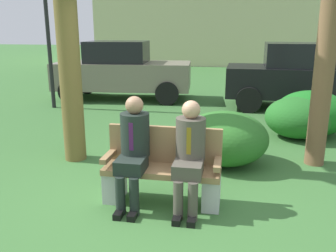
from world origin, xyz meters
TOP-DOWN VIEW (x-y plane):
  - ground_plane at (0.00, 0.00)m, footprint 80.00×80.00m
  - park_bench at (0.08, 0.09)m, footprint 1.38×0.44m
  - seated_man_left at (-0.24, -0.03)m, footprint 0.34×0.72m
  - seated_man_right at (0.41, -0.04)m, footprint 0.34×0.72m
  - shrub_near_bench at (2.38, 3.39)m, footprint 1.40×1.28m
  - shrub_mid_lawn at (0.77, 1.48)m, footprint 1.32×1.21m
  - shrub_far_lawn at (2.11, 3.14)m, footprint 1.26×1.16m
  - parked_car_near at (-2.38, 6.32)m, footprint 4.02×1.99m
  - parked_car_far at (2.59, 5.87)m, footprint 3.93×1.77m
  - street_lamp at (-3.81, 4.82)m, footprint 0.24×0.24m

SIDE VIEW (x-z plane):
  - ground_plane at x=0.00m, z-range 0.00..0.00m
  - shrub_far_lawn at x=2.11m, z-range 0.00..0.79m
  - park_bench at x=0.08m, z-range -0.05..0.85m
  - shrub_mid_lawn at x=0.77m, z-range 0.00..0.82m
  - shrub_near_bench at x=2.38m, z-range 0.00..0.87m
  - seated_man_right at x=0.41m, z-range 0.08..1.34m
  - seated_man_left at x=-0.24m, z-range 0.08..1.36m
  - parked_car_near at x=-2.38m, z-range 0.00..1.68m
  - parked_car_far at x=2.59m, z-range 0.00..1.68m
  - street_lamp at x=-3.81m, z-range 0.42..4.41m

